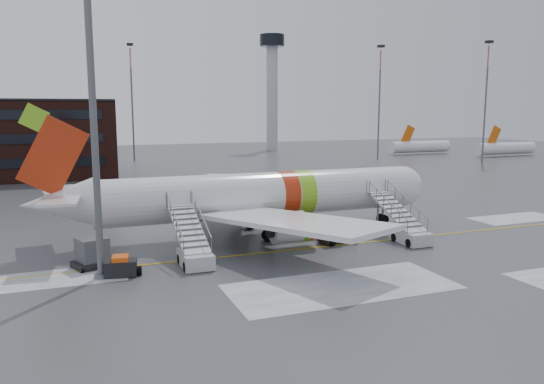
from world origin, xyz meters
name	(u,v)px	position (x,y,z in m)	size (l,w,h in m)	color
ground	(348,241)	(0.00, 0.00, 0.00)	(260.00, 260.00, 0.00)	#494C4F
airliner	(253,196)	(-6.62, 4.66, 3.42)	(35.03, 32.97, 11.18)	white
airstair_fwd	(406,229)	(4.32, -1.87, 1.06)	(2.05, 7.70, 3.48)	#B4B7BC
airstair_aft	(193,249)	(-13.36, -1.87, 1.06)	(2.05, 7.70, 3.48)	#B8BBC0
pushback_tug	(336,234)	(-1.28, -0.25, 0.74)	(3.05, 2.39, 1.67)	black
uld_container	(93,254)	(-19.95, -0.24, 0.96)	(3.00, 2.63, 2.05)	black
baggage_tractor	(121,268)	(-18.36, -2.99, 0.58)	(2.70, 1.54, 1.35)	black
light_mast_near	(91,66)	(-19.57, -2.90, 13.29)	(1.20, 1.20, 25.71)	#595B60
control_tower	(272,79)	(30.00, 95.00, 18.75)	(6.40, 6.40, 30.00)	#B2B5BA
light_mast_far_ne	(379,95)	(42.00, 62.00, 13.84)	(1.20, 1.20, 24.25)	#595B60
light_mast_far_n	(132,95)	(-8.00, 78.00, 13.84)	(1.20, 1.20, 24.25)	#595B60
light_mast_far_e	(486,94)	(58.00, 48.00, 13.84)	(1.20, 1.20, 24.25)	#595B60
distant_aircraft	(448,156)	(62.50, 64.00, 0.00)	(35.00, 18.00, 8.00)	#D8590C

